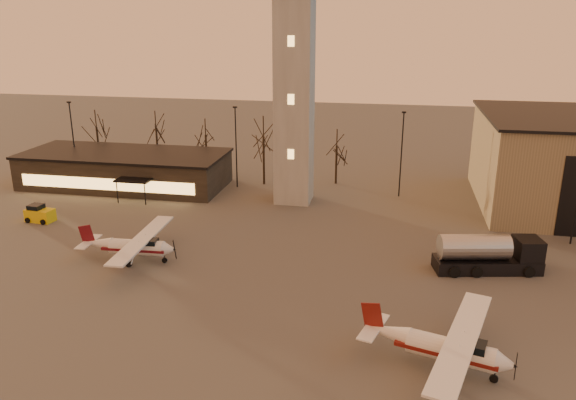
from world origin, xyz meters
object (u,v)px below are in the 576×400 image
(control_tower, at_px, (294,56))
(cessna_front, at_px, (453,354))
(service_cart, at_px, (40,215))
(terminal, at_px, (125,169))
(cessna_rear, at_px, (139,250))
(fuel_truck, at_px, (487,257))

(control_tower, height_order, cessna_front, control_tower)
(cessna_front, height_order, service_cart, cessna_front)
(service_cart, bearing_deg, terminal, 83.89)
(control_tower, xyz_separation_m, cessna_rear, (-10.12, -19.50, -15.24))
(service_cart, bearing_deg, cessna_front, -19.87)
(cessna_front, xyz_separation_m, fuel_truck, (4.00, 15.19, 0.11))
(terminal, bearing_deg, service_cart, -101.44)
(fuel_truck, bearing_deg, service_cart, 163.62)
(terminal, xyz_separation_m, cessna_front, (37.33, -32.87, -0.99))
(control_tower, xyz_separation_m, fuel_truck, (19.33, -15.71, -15.05))
(cessna_rear, distance_m, fuel_truck, 29.70)
(control_tower, bearing_deg, terminal, 174.85)
(control_tower, distance_m, service_cart, 31.69)
(cessna_rear, relative_size, fuel_truck, 1.27)
(terminal, distance_m, fuel_truck, 44.96)
(cessna_front, distance_m, cessna_rear, 27.89)
(control_tower, bearing_deg, cessna_front, -63.60)
(terminal, distance_m, service_cart, 14.33)
(terminal, height_order, cessna_front, terminal)
(control_tower, distance_m, cessna_front, 37.67)
(fuel_truck, bearing_deg, cessna_rear, 175.76)
(cessna_front, distance_m, fuel_truck, 15.70)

